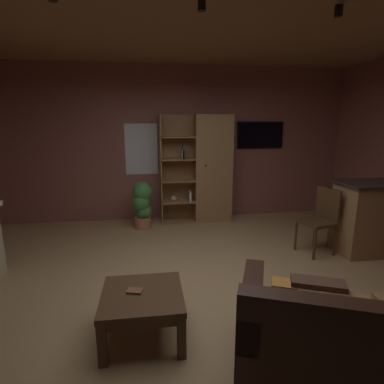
% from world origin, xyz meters
% --- Properties ---
extents(floor, '(6.54, 5.57, 0.02)m').
position_xyz_m(floor, '(0.00, 0.00, -0.01)').
color(floor, tan).
rests_on(floor, ground).
extents(wall_back, '(6.66, 0.06, 2.82)m').
position_xyz_m(wall_back, '(0.00, 2.82, 1.41)').
color(wall_back, '#8E544C').
rests_on(wall_back, ground).
extents(ceiling, '(6.54, 5.57, 0.02)m').
position_xyz_m(ceiling, '(0.00, 0.00, 2.83)').
color(ceiling, '#8E6B47').
extents(window_pane_back, '(0.59, 0.01, 0.92)m').
position_xyz_m(window_pane_back, '(-0.60, 2.78, 1.33)').
color(window_pane_back, white).
extents(bookshelf_cabinet, '(1.29, 0.41, 1.95)m').
position_xyz_m(bookshelf_cabinet, '(0.60, 2.54, 0.97)').
color(bookshelf_cabinet, '#997047').
rests_on(bookshelf_cabinet, ground).
extents(leather_couch, '(1.86, 1.42, 0.84)m').
position_xyz_m(leather_couch, '(0.92, -1.34, 0.31)').
color(leather_couch, '#382116').
rests_on(leather_couch, ground).
extents(coffee_table, '(0.68, 0.67, 0.42)m').
position_xyz_m(coffee_table, '(-0.57, -0.59, 0.33)').
color(coffee_table, '#4C331E').
rests_on(coffee_table, ground).
extents(table_book_0, '(0.15, 0.12, 0.02)m').
position_xyz_m(table_book_0, '(-0.63, -0.56, 0.43)').
color(table_book_0, brown).
rests_on(table_book_0, coffee_table).
extents(dining_chair, '(0.52, 0.52, 0.92)m').
position_xyz_m(dining_chair, '(1.90, 0.87, 0.53)').
color(dining_chair, '#4C331E').
rests_on(dining_chair, ground).
extents(potted_floor_plant, '(0.35, 0.35, 0.83)m').
position_xyz_m(potted_floor_plant, '(-0.61, 2.23, 0.45)').
color(potted_floor_plant, '#B77051').
rests_on(potted_floor_plant, ground).
extents(wall_mounted_tv, '(0.89, 0.06, 0.50)m').
position_xyz_m(wall_mounted_tv, '(1.65, 2.75, 1.58)').
color(wall_mounted_tv, black).
extents(track_light_spot_2, '(0.07, 0.07, 0.09)m').
position_xyz_m(track_light_spot_2, '(-0.01, -0.24, 2.75)').
color(track_light_spot_2, black).
extents(track_light_spot_3, '(0.07, 0.07, 0.09)m').
position_xyz_m(track_light_spot_3, '(1.17, -0.27, 2.75)').
color(track_light_spot_3, black).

